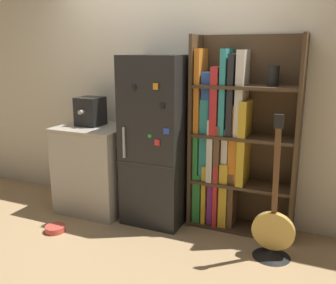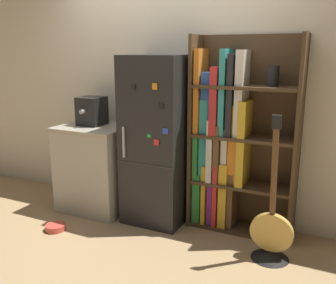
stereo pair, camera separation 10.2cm
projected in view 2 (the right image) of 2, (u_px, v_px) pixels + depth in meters
ground_plane at (151, 224)px, 3.81m from camera, size 16.00×16.00×0.00m
wall_back at (171, 91)px, 3.91m from camera, size 8.00×0.05×2.60m
refrigerator at (158, 140)px, 3.75m from camera, size 0.60×0.60×1.68m
bookshelf at (231, 141)px, 3.57m from camera, size 0.99×0.34×1.86m
kitchen_counter at (97, 167)px, 4.12m from camera, size 0.75×0.66×0.93m
espresso_machine at (92, 111)px, 4.02m from camera, size 0.25×0.32×0.30m
guitar at (271, 240)px, 3.13m from camera, size 0.36×0.32×1.26m
pet_bowl at (55, 227)px, 3.67m from camera, size 0.20×0.20×0.06m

